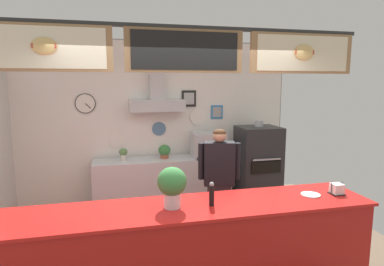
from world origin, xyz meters
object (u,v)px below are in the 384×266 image
Objects in this scene: pizza_oven at (258,169)px; shop_worker at (219,182)px; basil_vase at (172,185)px; potted_thyme at (123,154)px; espresso_machine at (208,145)px; napkin_holder at (337,189)px; potted_sage at (164,151)px; condiment_plate at (311,195)px; pepper_grinder at (212,194)px.

shop_worker is at bearing -138.01° from pizza_oven.
potted_thyme is at bearing 99.62° from basil_vase.
potted_thyme is (-2.21, 0.29, 0.32)m from pizza_oven.
basil_vase is (-1.02, -2.31, 0.09)m from espresso_machine.
napkin_holder is 1.77m from basil_vase.
shop_worker is (-0.97, -0.87, 0.11)m from pizza_oven.
potted_thyme is 0.91× the size of potted_sage.
potted_sage reaches higher than condiment_plate.
napkin_holder is at bearing -58.15° from potted_sage.
basil_vase reaches higher than potted_sage.
potted_sage is 1.16× the size of condiment_plate.
pizza_oven reaches higher than pepper_grinder.
pepper_grinder is at bearing -124.54° from pizza_oven.
potted_sage is 2.38m from basil_vase.
shop_worker is at bearing 68.89° from pepper_grinder.
pepper_grinder is (0.37, -0.04, -0.10)m from basil_vase.
potted_thyme is 1.48× the size of napkin_holder.
shop_worker reaches higher than pepper_grinder.
napkin_holder is (2.15, -2.37, 0.01)m from potted_thyme.
napkin_holder is at bearing 0.67° from pepper_grinder.
pepper_grinder is (-1.38, -0.02, 0.06)m from napkin_holder.
pepper_grinder is at bearing -179.33° from napkin_holder.
shop_worker is 1.33m from potted_sage.
pizza_oven reaches higher than condiment_plate.
potted_sage is at bearing 168.44° from pizza_oven.
pizza_oven is 3.98× the size of basil_vase.
napkin_holder is (1.48, -2.39, 0.00)m from potted_sage.
pizza_oven is at bearing -11.56° from potted_sage.
basil_vase is (-0.28, -2.36, 0.17)m from potted_sage.
pepper_grinder is (-0.65, -2.36, -0.01)m from espresso_machine.
potted_thyme is 1.05× the size of condiment_plate.
condiment_plate is (0.62, -1.18, 0.17)m from shop_worker.
basil_vase is (-1.76, 0.03, 0.16)m from napkin_holder.
napkin_holder is (0.74, -2.34, -0.08)m from espresso_machine.
potted_sage is at bearing 116.81° from condiment_plate.
pepper_grinder is (-1.09, -0.04, 0.11)m from condiment_plate.
pizza_oven is at bearing 48.45° from basil_vase.
shop_worker reaches higher than potted_thyme.
napkin_holder is at bearing -0.92° from basil_vase.
shop_worker is at bearing 127.25° from napkin_holder.
condiment_plate is (1.86, -2.34, -0.04)m from potted_thyme.
espresso_machine is at bearing 100.89° from condiment_plate.
shop_worker is 11.16× the size of napkin_holder.
condiment_plate is 0.84× the size of pepper_grinder.
condiment_plate is 0.51× the size of basil_vase.
napkin_holder is 1.39m from pepper_grinder.
espresso_machine is (-0.79, 0.27, 0.40)m from pizza_oven.
espresso_machine is 2.46m from napkin_holder.
potted_thyme is at bearing 128.56° from condiment_plate.
pepper_grinder is (0.10, -2.40, 0.07)m from potted_sage.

